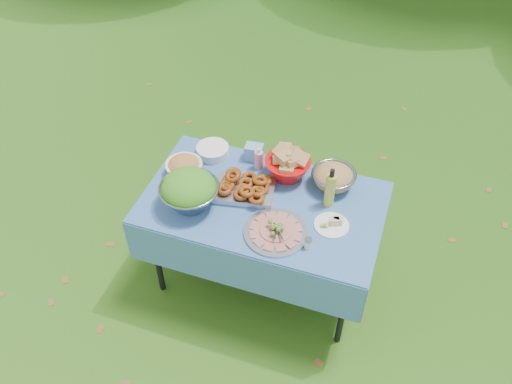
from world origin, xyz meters
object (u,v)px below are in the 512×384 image
at_px(oil_bottle, 330,188).
at_px(charcuterie_platter, 276,228).
at_px(plate_stack, 213,151).
at_px(pasta_bowl_steel, 334,177).
at_px(picnic_table, 262,242).
at_px(salad_bowl, 189,191).
at_px(bread_bowl, 288,164).

bearing_deg(oil_bottle, charcuterie_platter, -125.44).
relative_size(plate_stack, charcuterie_platter, 0.58).
bearing_deg(charcuterie_platter, pasta_bowl_steel, 66.08).
xyz_separation_m(pasta_bowl_steel, charcuterie_platter, (-0.22, -0.49, -0.03)).
distance_m(picnic_table, salad_bowl, 0.66).
bearing_deg(charcuterie_platter, oil_bottle, 54.56).
height_order(salad_bowl, bread_bowl, salad_bowl).
relative_size(charcuterie_platter, oil_bottle, 1.34).
height_order(picnic_table, pasta_bowl_steel, pasta_bowl_steel).
relative_size(picnic_table, bread_bowl, 4.93).
height_order(plate_stack, bread_bowl, bread_bowl).
distance_m(picnic_table, charcuterie_platter, 0.50).
bearing_deg(plate_stack, salad_bowl, -83.88).
bearing_deg(oil_bottle, salad_bowl, -160.66).
height_order(plate_stack, pasta_bowl_steel, pasta_bowl_steel).
height_order(picnic_table, bread_bowl, bread_bowl).
xyz_separation_m(pasta_bowl_steel, oil_bottle, (0.01, -0.17, 0.07)).
relative_size(pasta_bowl_steel, charcuterie_platter, 0.73).
bearing_deg(bread_bowl, oil_bottle, -27.99).
height_order(plate_stack, charcuterie_platter, charcuterie_platter).
relative_size(picnic_table, oil_bottle, 5.19).
xyz_separation_m(salad_bowl, oil_bottle, (0.79, 0.28, 0.02)).
bearing_deg(oil_bottle, plate_stack, 166.39).
bearing_deg(salad_bowl, pasta_bowl_steel, 29.82).
height_order(picnic_table, salad_bowl, salad_bowl).
bearing_deg(plate_stack, bread_bowl, -4.23).
xyz_separation_m(salad_bowl, bread_bowl, (0.48, 0.44, -0.02)).
relative_size(plate_stack, bread_bowl, 0.73).
relative_size(plate_stack, pasta_bowl_steel, 0.80).
bearing_deg(bread_bowl, salad_bowl, -137.42).
height_order(picnic_table, plate_stack, plate_stack).
height_order(salad_bowl, pasta_bowl_steel, salad_bowl).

